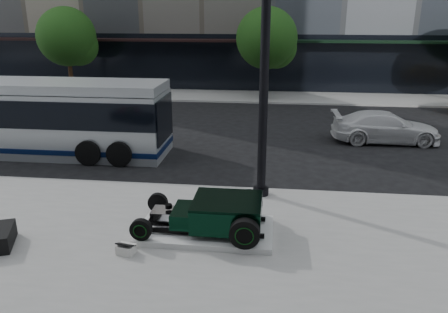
# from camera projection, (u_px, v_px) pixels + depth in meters

# --- Properties ---
(ground) EXTENTS (120.00, 120.00, 0.00)m
(ground) POSITION_uv_depth(u_px,v_px,m) (227.00, 169.00, 16.09)
(ground) COLOR black
(ground) RESTS_ON ground
(sidewalk_far) EXTENTS (70.00, 4.00, 0.12)m
(sidewalk_far) POSITION_uv_depth(u_px,v_px,m) (250.00, 97.00, 29.26)
(sidewalk_far) COLOR gray
(sidewalk_far) RESTS_ON ground
(street_trees) EXTENTS (29.80, 3.80, 5.70)m
(street_trees) POSITION_uv_depth(u_px,v_px,m) (269.00, 41.00, 27.08)
(street_trees) COLOR black
(street_trees) RESTS_ON sidewalk_far
(display_plinth) EXTENTS (3.40, 1.80, 0.15)m
(display_plinth) POSITION_uv_depth(u_px,v_px,m) (206.00, 230.00, 11.16)
(display_plinth) COLOR silver
(display_plinth) RESTS_ON sidewalk_near
(hot_rod) EXTENTS (3.22, 2.00, 0.81)m
(hot_rod) POSITION_uv_depth(u_px,v_px,m) (219.00, 213.00, 10.96)
(hot_rod) COLOR black
(hot_rod) RESTS_ON display_plinth
(info_plaque) EXTENTS (0.45, 0.38, 0.31)m
(info_plaque) POSITION_uv_depth(u_px,v_px,m) (126.00, 249.00, 10.20)
(info_plaque) COLOR silver
(info_plaque) RESTS_ON sidewalk_near
(lamppost) EXTENTS (0.48, 0.48, 8.77)m
(lamppost) POSITION_uv_depth(u_px,v_px,m) (265.00, 62.00, 12.26)
(lamppost) COLOR black
(lamppost) RESTS_ON sidewalk_near
(transit_bus) EXTENTS (12.12, 2.88, 2.92)m
(transit_bus) POSITION_uv_depth(u_px,v_px,m) (19.00, 116.00, 17.59)
(transit_bus) COLOR #AEB4B8
(transit_bus) RESTS_ON ground
(white_sedan) EXTENTS (4.66, 1.99, 1.34)m
(white_sedan) POSITION_uv_depth(u_px,v_px,m) (385.00, 127.00, 19.17)
(white_sedan) COLOR silver
(white_sedan) RESTS_ON ground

